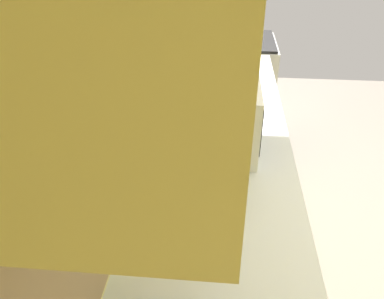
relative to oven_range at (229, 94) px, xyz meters
The scene contains 7 objects.
wall_back 1.69m from the oven_range, 163.84° to the left, with size 3.91×0.12×2.74m, color #E4D980.
counter_run 1.78m from the oven_range, behind, with size 2.97×0.62×0.93m.
window_back_wall 2.75m from the oven_range, behind, with size 0.58×0.02×0.56m.
oven_range is the anchor object (origin of this frame).
microwave 1.64m from the oven_range, behind, with size 0.45×0.34×0.29m.
bowl 0.80m from the oven_range, behind, with size 0.20×0.20×0.05m.
kettle 1.20m from the oven_range, behind, with size 0.17×0.13×0.15m.
Camera 1 is at (-1.64, 1.22, 1.81)m, focal length 36.26 mm.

